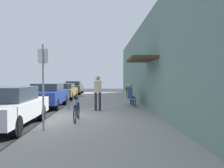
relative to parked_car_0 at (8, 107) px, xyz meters
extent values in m
plane|color=#2D2D30|center=(1.10, 1.34, -0.73)|extent=(60.00, 60.00, 0.00)
cube|color=#9E9B93|center=(3.35, 3.34, -0.67)|extent=(4.50, 32.00, 0.12)
cube|color=gray|center=(5.75, 3.34, 1.78)|extent=(0.30, 32.00, 5.01)
cube|color=#4C381E|center=(5.05, 2.74, 1.87)|extent=(1.10, 2.80, 0.12)
cube|color=silver|center=(0.00, -0.04, -0.11)|extent=(1.80, 4.40, 0.59)
cube|color=#333D47|center=(0.00, 0.11, 0.43)|extent=(1.48, 2.11, 0.50)
cylinder|color=black|center=(0.79, 1.33, -0.41)|extent=(0.22, 0.64, 0.64)
cylinder|color=black|center=(-0.79, 1.33, -0.41)|extent=(0.22, 0.64, 0.64)
cylinder|color=black|center=(0.79, -1.40, -0.41)|extent=(0.22, 0.64, 0.64)
cube|color=navy|center=(0.00, 5.71, -0.07)|extent=(1.80, 4.40, 0.66)
cube|color=#333D47|center=(0.00, 5.86, 0.47)|extent=(1.48, 2.11, 0.42)
cylinder|color=black|center=(0.79, 7.07, -0.41)|extent=(0.22, 0.64, 0.64)
cylinder|color=black|center=(-0.79, 7.07, -0.41)|extent=(0.22, 0.64, 0.64)
cylinder|color=black|center=(0.79, 4.34, -0.41)|extent=(0.22, 0.64, 0.64)
cylinder|color=black|center=(-0.79, 4.34, -0.41)|extent=(0.22, 0.64, 0.64)
cube|color=#A58433|center=(0.00, 11.39, -0.13)|extent=(1.80, 4.40, 0.56)
cube|color=#333D47|center=(0.00, 11.54, 0.36)|extent=(1.48, 2.11, 0.42)
cylinder|color=black|center=(0.79, 12.76, -0.41)|extent=(0.22, 0.64, 0.64)
cylinder|color=black|center=(-0.79, 12.76, -0.41)|extent=(0.22, 0.64, 0.64)
cylinder|color=black|center=(0.79, 10.03, -0.41)|extent=(0.22, 0.64, 0.64)
cylinder|color=black|center=(-0.79, 10.03, -0.41)|extent=(0.22, 0.64, 0.64)
cube|color=#47514C|center=(0.00, 17.67, -0.08)|extent=(1.80, 4.40, 0.65)
cube|color=#333D47|center=(0.00, 17.82, 0.46)|extent=(1.48, 2.11, 0.43)
cylinder|color=black|center=(0.79, 19.03, -0.41)|extent=(0.22, 0.64, 0.64)
cylinder|color=black|center=(-0.79, 19.03, -0.41)|extent=(0.22, 0.64, 0.64)
cylinder|color=black|center=(0.79, 16.30, -0.41)|extent=(0.22, 0.64, 0.64)
cylinder|color=black|center=(-0.79, 16.30, -0.41)|extent=(0.22, 0.64, 0.64)
cylinder|color=slate|center=(1.55, 3.64, -0.06)|extent=(0.07, 0.07, 1.10)
cube|color=#383D42|center=(1.55, 3.64, 0.60)|extent=(0.12, 0.10, 0.22)
cylinder|color=gray|center=(1.50, -1.07, 0.69)|extent=(0.06, 0.06, 2.60)
cube|color=white|center=(1.50, -1.05, 1.64)|extent=(0.32, 0.02, 0.44)
torus|color=black|center=(2.32, 1.04, -0.28)|extent=(0.04, 0.66, 0.66)
torus|color=black|center=(2.32, -0.01, -0.28)|extent=(0.04, 0.66, 0.66)
cylinder|color=#1E4C8C|center=(2.32, 0.52, -0.28)|extent=(0.04, 1.05, 0.04)
cylinder|color=#1E4C8C|center=(2.32, 0.37, -0.03)|extent=(0.04, 0.04, 0.50)
cube|color=black|center=(2.32, 0.37, 0.24)|extent=(0.10, 0.20, 0.06)
cylinder|color=#1E4C8C|center=(2.32, 0.99, 0.00)|extent=(0.03, 0.03, 0.56)
cylinder|color=#1E4C8C|center=(2.32, 0.99, 0.28)|extent=(0.46, 0.03, 0.03)
cylinder|color=silver|center=(5.07, 4.79, -0.38)|extent=(0.04, 0.04, 0.45)
cylinder|color=silver|center=(5.00, 4.42, -0.38)|extent=(0.04, 0.04, 0.45)
cylinder|color=silver|center=(4.70, 4.87, -0.38)|extent=(0.04, 0.04, 0.45)
cylinder|color=silver|center=(4.63, 4.49, -0.38)|extent=(0.04, 0.04, 0.45)
cube|color=silver|center=(4.85, 4.64, -0.14)|extent=(0.51, 0.51, 0.03)
cube|color=silver|center=(4.65, 4.68, 0.06)|extent=(0.11, 0.44, 0.40)
cylinder|color=#232838|center=(5.05, 4.71, -0.37)|extent=(0.11, 0.11, 0.47)
cylinder|color=#232838|center=(4.92, 4.73, -0.14)|extent=(0.38, 0.20, 0.14)
cylinder|color=#232838|center=(5.01, 4.51, -0.37)|extent=(0.11, 0.11, 0.47)
cylinder|color=#232838|center=(4.88, 4.54, -0.14)|extent=(0.38, 0.20, 0.14)
cube|color=#334C99|center=(4.77, 4.66, 0.16)|extent=(0.28, 0.39, 0.56)
sphere|color=tan|center=(4.77, 4.66, 0.57)|extent=(0.22, 0.22, 0.22)
cylinder|color=silver|center=(5.08, 5.59, -0.38)|extent=(0.04, 0.04, 0.45)
cylinder|color=silver|center=(4.99, 5.22, -0.38)|extent=(0.04, 0.04, 0.45)
cylinder|color=silver|center=(4.72, 5.69, -0.38)|extent=(0.04, 0.04, 0.45)
cylinder|color=silver|center=(4.62, 5.32, -0.38)|extent=(0.04, 0.04, 0.45)
cube|color=silver|center=(4.85, 5.46, -0.14)|extent=(0.54, 0.54, 0.03)
cube|color=silver|center=(4.65, 5.51, 0.06)|extent=(0.14, 0.43, 0.40)
cylinder|color=#232838|center=(5.05, 5.51, -0.37)|extent=(0.11, 0.11, 0.47)
cylinder|color=#232838|center=(4.93, 5.54, -0.14)|extent=(0.38, 0.23, 0.14)
cylinder|color=#232838|center=(5.00, 5.31, -0.37)|extent=(0.11, 0.11, 0.47)
cylinder|color=#232838|center=(4.87, 5.35, -0.14)|extent=(0.38, 0.23, 0.14)
cube|color=#267233|center=(4.77, 5.48, 0.16)|extent=(0.31, 0.40, 0.56)
sphere|color=tan|center=(4.77, 5.48, 0.57)|extent=(0.22, 0.22, 0.22)
cylinder|color=silver|center=(5.04, 6.44, -0.38)|extent=(0.04, 0.04, 0.45)
cylinder|color=silver|center=(5.04, 6.06, -0.38)|extent=(0.04, 0.04, 0.45)
cylinder|color=silver|center=(4.66, 6.45, -0.38)|extent=(0.04, 0.04, 0.45)
cylinder|color=silver|center=(4.66, 6.07, -0.38)|extent=(0.04, 0.04, 0.45)
cube|color=silver|center=(4.85, 6.25, -0.14)|extent=(0.45, 0.45, 0.03)
cube|color=silver|center=(4.65, 6.26, 0.06)|extent=(0.04, 0.44, 0.40)
cylinder|color=#232838|center=(5.03, 6.35, -0.37)|extent=(0.11, 0.11, 0.47)
cylinder|color=#232838|center=(4.90, 6.35, -0.14)|extent=(0.36, 0.14, 0.14)
cylinder|color=#232838|center=(5.03, 6.15, -0.37)|extent=(0.11, 0.11, 0.47)
cylinder|color=#232838|center=(4.90, 6.15, -0.14)|extent=(0.36, 0.14, 0.14)
cube|color=#267233|center=(4.77, 6.25, 0.16)|extent=(0.22, 0.36, 0.56)
sphere|color=tan|center=(4.77, 6.25, 0.57)|extent=(0.22, 0.22, 0.22)
cylinder|color=#232838|center=(2.92, 3.26, -0.16)|extent=(0.12, 0.12, 0.90)
cylinder|color=#232838|center=(3.12, 3.26, -0.16)|extent=(0.12, 0.12, 0.90)
cube|color=#CCB28C|center=(3.02, 3.26, 0.57)|extent=(0.36, 0.22, 0.56)
sphere|color=tan|center=(3.02, 3.26, 0.98)|extent=(0.22, 0.22, 0.22)
camera|label=1|loc=(3.33, -8.18, 0.97)|focal=37.59mm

